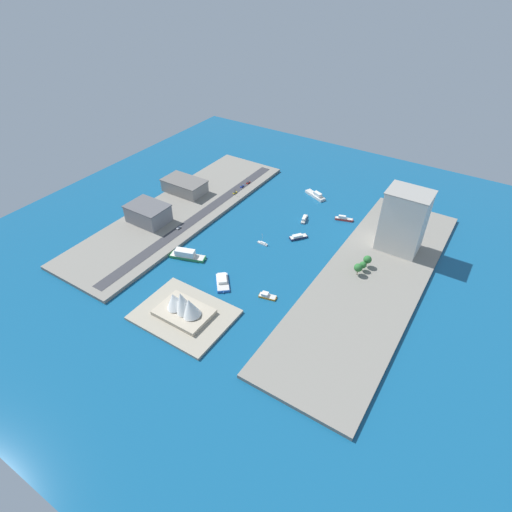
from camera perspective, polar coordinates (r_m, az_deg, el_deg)
The scene contains 23 objects.
ground_plane at distance 342.02m, azimuth 1.24°, elevation 1.71°, with size 440.00×440.00×0.00m, color #145684.
quay_west at distance 314.15m, azimuth 15.44°, elevation -3.40°, with size 70.00×240.00×2.77m, color gray.
quay_east at distance 387.95m, azimuth -10.25°, elevation 6.10°, with size 70.00×240.00×2.77m, color gray.
peninsula_point at distance 283.20m, azimuth -9.78°, elevation -7.95°, with size 62.37×47.89×2.00m, color #A89E89.
road_strip at distance 374.92m, azimuth -7.85°, elevation 5.42°, with size 9.86×228.00×0.15m, color #38383D.
tugboat_red at distance 378.46m, azimuth 11.93°, elevation 5.02°, with size 16.95×7.75×4.39m.
ferry_white_commuter at distance 410.02m, azimuth 8.15°, elevation 8.27°, with size 24.68×14.84×5.75m.
sailboat_small_white at distance 340.77m, azimuth 0.89°, elevation 1.75°, with size 9.73×2.59×10.67m.
water_taxi_orange at distance 292.02m, azimuth 1.52°, elevation -5.47°, with size 13.47×7.33×3.57m.
ferry_green_doubledeck at distance 329.62m, azimuth -9.49°, elevation 0.17°, with size 29.53×15.85×7.23m.
yacht_sleek_gray at distance 372.79m, azimuth 6.63°, elevation 5.09°, with size 7.10×15.56×3.90m.
patrol_launch_navy at distance 349.24m, azimuth 5.81°, elevation 2.63°, with size 13.01×14.99×3.45m.
catamaran_blue at distance 303.52m, azimuth -4.61°, elevation -3.51°, with size 19.36×20.56×4.17m.
carpark_squat_concrete at distance 413.25m, azimuth -9.75°, elevation 9.46°, with size 41.34×24.51×12.27m.
hotel_broad_white at distance 338.11m, azimuth 19.57°, elevation 4.55°, with size 32.58×25.25×50.31m.
warehouse_low_gray at distance 372.83m, azimuth -14.54°, elevation 5.69°, with size 34.53×25.61×15.51m.
taxi_yellow_cab at distance 406.96m, azimuth -2.91°, elevation 8.66°, with size 1.98×4.94×1.50m.
hatchback_blue at distance 418.03m, azimuth -1.92°, elevation 9.54°, with size 2.12×5.19×1.65m.
sedan_silver at distance 360.55m, azimuth -10.52°, elevation 3.82°, with size 2.08×4.58×1.46m.
pickup_red at distance 424.66m, azimuth -1.08°, elevation 10.03°, with size 1.98×5.18×1.66m.
traffic_light_waterfront at distance 401.14m, azimuth -2.86°, elevation 8.77°, with size 0.36×0.36×6.50m.
opera_landmark at distance 277.74m, azimuth -9.95°, elevation -6.82°, with size 36.02×25.19×18.84m.
park_tree_cluster at distance 316.46m, azimuth 14.42°, elevation -1.06°, with size 8.45×18.86×9.65m.
Camera 1 is at (-143.25, 236.58, 201.21)m, focal length 29.21 mm.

